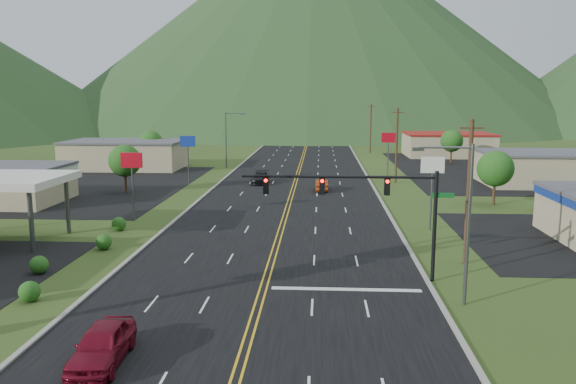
# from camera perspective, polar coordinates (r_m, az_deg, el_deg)

# --- Properties ---
(traffic_signal) EXTENTS (13.10, 0.43, 7.00)m
(traffic_signal) POSITION_cam_1_polar(r_m,az_deg,el_deg) (35.10, 8.35, -0.54)
(traffic_signal) COLOR black
(traffic_signal) RESTS_ON ground
(streetlight_east) EXTENTS (3.28, 0.25, 9.00)m
(streetlight_east) POSITION_cam_1_polar(r_m,az_deg,el_deg) (32.03, 17.37, -2.14)
(streetlight_east) COLOR #59595E
(streetlight_east) RESTS_ON ground
(streetlight_west) EXTENTS (3.28, 0.25, 9.00)m
(streetlight_west) POSITION_cam_1_polar(r_m,az_deg,el_deg) (91.88, -6.13, 5.70)
(streetlight_west) COLOR #59595E
(streetlight_west) RESTS_ON ground
(building_west_far) EXTENTS (18.40, 11.40, 4.50)m
(building_west_far) POSITION_cam_1_polar(r_m,az_deg,el_deg) (94.27, -16.16, 3.69)
(building_west_far) COLOR tan
(building_west_far) RESTS_ON ground
(building_east_mid) EXTENTS (14.40, 11.40, 4.30)m
(building_east_mid) POSITION_cam_1_polar(r_m,az_deg,el_deg) (81.20, 23.97, 2.26)
(building_east_mid) COLOR tan
(building_east_mid) RESTS_ON ground
(building_east_far) EXTENTS (16.40, 12.40, 4.50)m
(building_east_far) POSITION_cam_1_polar(r_m,az_deg,el_deg) (113.50, 15.91, 4.66)
(building_east_far) COLOR tan
(building_east_far) RESTS_ON ground
(pole_sign_west_a) EXTENTS (2.00, 0.18, 6.40)m
(pole_sign_west_a) POSITION_cam_1_polar(r_m,az_deg,el_deg) (53.72, -15.58, 2.45)
(pole_sign_west_a) COLOR #59595E
(pole_sign_west_a) RESTS_ON ground
(pole_sign_west_b) EXTENTS (2.00, 0.18, 6.40)m
(pole_sign_west_b) POSITION_cam_1_polar(r_m,az_deg,el_deg) (74.75, -10.15, 4.60)
(pole_sign_west_b) COLOR #59595E
(pole_sign_west_b) RESTS_ON ground
(pole_sign_east_a) EXTENTS (2.00, 0.18, 6.40)m
(pole_sign_east_a) POSITION_cam_1_polar(r_m,az_deg,el_deg) (49.78, 14.46, 1.95)
(pole_sign_east_a) COLOR #59595E
(pole_sign_east_a) RESTS_ON ground
(pole_sign_east_b) EXTENTS (2.00, 0.18, 6.40)m
(pole_sign_east_b) POSITION_cam_1_polar(r_m,az_deg,el_deg) (81.24, 10.17, 5.00)
(pole_sign_east_b) COLOR #59595E
(pole_sign_east_b) RESTS_ON ground
(tree_west_a) EXTENTS (3.84, 3.84, 5.82)m
(tree_west_a) POSITION_cam_1_polar(r_m,az_deg,el_deg) (69.89, -16.25, 3.06)
(tree_west_a) COLOR #382314
(tree_west_a) RESTS_ON ground
(tree_west_b) EXTENTS (3.84, 3.84, 5.82)m
(tree_west_b) POSITION_cam_1_polar(r_m,az_deg,el_deg) (96.98, -13.74, 4.93)
(tree_west_b) COLOR #382314
(tree_west_b) RESTS_ON ground
(tree_east_a) EXTENTS (3.84, 3.84, 5.82)m
(tree_east_a) POSITION_cam_1_polar(r_m,az_deg,el_deg) (63.67, 20.33, 2.23)
(tree_east_a) COLOR #382314
(tree_east_a) RESTS_ON ground
(tree_east_b) EXTENTS (3.84, 3.84, 5.82)m
(tree_east_b) POSITION_cam_1_polar(r_m,az_deg,el_deg) (101.27, 16.30, 5.01)
(tree_east_b) COLOR #382314
(tree_east_b) RESTS_ON ground
(utility_pole_a) EXTENTS (1.60, 0.28, 10.00)m
(utility_pole_a) POSITION_cam_1_polar(r_m,az_deg,el_deg) (40.23, 17.86, 0.11)
(utility_pole_a) COLOR #382314
(utility_pole_a) RESTS_ON ground
(utility_pole_b) EXTENTS (1.60, 0.28, 10.00)m
(utility_pole_b) POSITION_cam_1_polar(r_m,az_deg,el_deg) (76.36, 10.98, 4.74)
(utility_pole_b) COLOR #382314
(utility_pole_b) RESTS_ON ground
(utility_pole_c) EXTENTS (1.60, 0.28, 10.00)m
(utility_pole_c) POSITION_cam_1_polar(r_m,az_deg,el_deg) (116.03, 8.39, 6.45)
(utility_pole_c) COLOR #382314
(utility_pole_c) RESTS_ON ground
(utility_pole_d) EXTENTS (1.60, 0.28, 10.00)m
(utility_pole_d) POSITION_cam_1_polar(r_m,az_deg,el_deg) (155.87, 7.12, 7.29)
(utility_pole_d) COLOR #382314
(utility_pole_d) RESTS_ON ground
(mountain_n) EXTENTS (220.00, 220.00, 85.00)m
(mountain_n) POSITION_cam_1_polar(r_m,az_deg,el_deg) (242.43, 2.63, 17.04)
(mountain_n) COLOR #1B3518
(mountain_n) RESTS_ON ground
(car_red_near) EXTENTS (2.21, 5.01, 1.68)m
(car_red_near) POSITION_cam_1_polar(r_m,az_deg,el_deg) (26.49, -18.35, -14.57)
(car_red_near) COLOR maroon
(car_red_near) RESTS_ON ground
(car_dark_mid) EXTENTS (2.14, 5.10, 1.47)m
(car_dark_mid) POSITION_cam_1_polar(r_m,az_deg,el_deg) (74.93, -2.85, 1.43)
(car_dark_mid) COLOR black
(car_dark_mid) RESTS_ON ground
(car_red_far) EXTENTS (1.58, 4.25, 1.39)m
(car_red_far) POSITION_cam_1_polar(r_m,az_deg,el_deg) (69.04, 3.43, 0.68)
(car_red_far) COLOR #983310
(car_red_far) RESTS_ON ground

